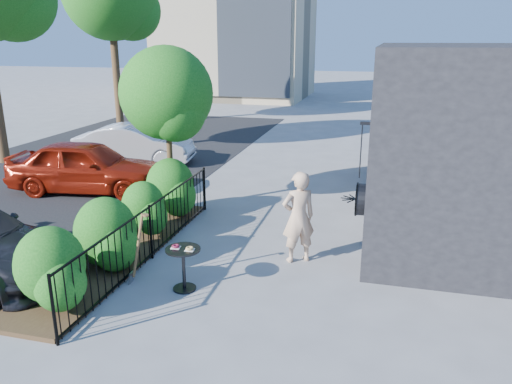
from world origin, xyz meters
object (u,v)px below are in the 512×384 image
(patio_tree, at_px, (169,99))
(cafe_table, at_px, (183,261))
(car_red, at_px, (87,166))
(woman, at_px, (298,217))
(car_silver, at_px, (135,144))
(shovel, at_px, (137,253))

(patio_tree, relative_size, cafe_table, 4.90)
(cafe_table, relative_size, car_red, 0.19)
(woman, bearing_deg, cafe_table, 13.23)
(cafe_table, bearing_deg, car_silver, 122.33)
(patio_tree, xyz_separation_m, woman, (3.51, -2.15, -1.87))
(shovel, xyz_separation_m, car_silver, (-4.27, 8.12, 0.06))
(patio_tree, distance_m, car_silver, 5.82)
(woman, bearing_deg, patio_tree, -62.37)
(patio_tree, distance_m, woman, 4.52)
(cafe_table, height_order, car_silver, car_silver)
(shovel, distance_m, car_red, 6.16)
(cafe_table, bearing_deg, shovel, -178.47)
(car_red, bearing_deg, shovel, -147.50)
(cafe_table, bearing_deg, car_red, 135.78)
(patio_tree, bearing_deg, cafe_table, -64.10)
(woman, relative_size, car_silver, 0.45)
(car_red, bearing_deg, woman, -122.82)
(woman, bearing_deg, car_red, -56.14)
(shovel, bearing_deg, woman, 33.13)
(shovel, bearing_deg, car_red, 130.09)
(shovel, bearing_deg, patio_tree, 104.48)
(car_red, distance_m, car_silver, 3.42)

